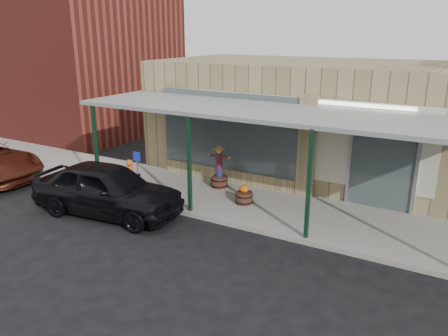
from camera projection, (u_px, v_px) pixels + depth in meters
The scene contains 9 objects.
ground at pixel (203, 261), 10.42m from camera, with size 120.00×120.00×0.00m, color black.
sidewalk at pixel (266, 208), 13.38m from camera, with size 40.00×3.20×0.15m, color gray.
storefront at pixel (317, 119), 16.56m from camera, with size 12.00×6.25×4.20m.
awning at pixel (268, 113), 12.48m from camera, with size 12.00×3.00×3.04m.
block_buildings_near at pixel (382, 74), 15.97m from camera, with size 61.00×8.00×8.00m.
barrel_scarecrow at pixel (219, 173), 14.84m from camera, with size 0.89×0.66×1.47m.
barrel_pumpkin at pixel (244, 196), 13.50m from camera, with size 0.69×0.69×0.63m.
handicap_sign at pixel (137, 167), 13.98m from camera, with size 0.30×0.05×1.45m.
parked_sedan at pixel (107, 189), 12.93m from camera, with size 4.80×2.37×1.57m.
Camera 1 is at (5.06, -7.80, 5.24)m, focal length 35.00 mm.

